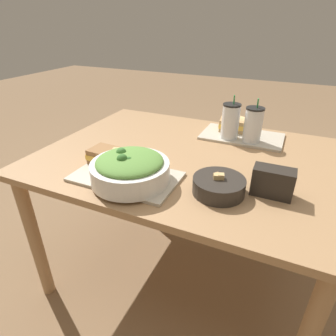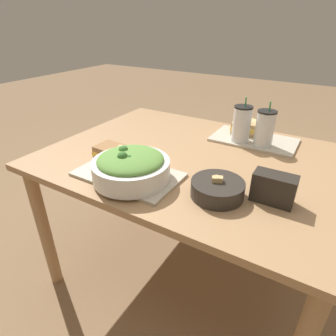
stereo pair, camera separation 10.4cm
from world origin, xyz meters
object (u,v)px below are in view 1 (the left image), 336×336
object	(u,v)px
sandwich_far	(232,125)
salad_bowl	(130,168)
baguette_near	(128,157)
drink_cup_dark	(230,122)
soup_bowl	(219,185)
drink_cup_red	(253,126)
baguette_far	(242,123)
sandwich_near	(106,156)
chip_bag	(273,182)

from	to	relation	value
sandwich_far	salad_bowl	bearing A→B (deg)	-115.65
baguette_near	drink_cup_dark	world-z (taller)	drink_cup_dark
soup_bowl	drink_cup_red	xyz separation A→B (m)	(0.03, 0.51, 0.06)
salad_bowl	soup_bowl	world-z (taller)	salad_bowl
soup_bowl	baguette_far	bearing A→B (deg)	94.42
soup_bowl	baguette_far	xyz separation A→B (m)	(-0.05, 0.65, 0.02)
salad_bowl	drink_cup_red	size ratio (longest dim) A/B	1.36
salad_bowl	sandwich_near	size ratio (longest dim) A/B	2.08
baguette_far	chip_bag	size ratio (longest dim) A/B	0.84
chip_bag	sandwich_near	bearing A→B (deg)	-175.81
sandwich_near	chip_bag	distance (m)	0.67
sandwich_far	baguette_far	size ratio (longest dim) A/B	1.24
salad_bowl	drink_cup_red	world-z (taller)	drink_cup_red
sandwich_near	drink_cup_dark	distance (m)	0.65
chip_bag	drink_cup_dark	bearing A→B (deg)	119.95
sandwich_far	drink_cup_dark	xyz separation A→B (m)	(0.01, -0.11, 0.05)
baguette_near	baguette_far	xyz separation A→B (m)	(0.35, 0.62, 0.00)
salad_bowl	baguette_near	xyz separation A→B (m)	(-0.07, 0.11, -0.02)
soup_bowl	sandwich_far	bearing A→B (deg)	98.89
baguette_near	drink_cup_red	world-z (taller)	drink_cup_red
soup_bowl	chip_bag	xyz separation A→B (m)	(0.17, 0.07, 0.02)
baguette_near	sandwich_far	world-z (taller)	baguette_near
baguette_far	drink_cup_dark	xyz separation A→B (m)	(-0.04, -0.14, 0.05)
soup_bowl	chip_bag	bearing A→B (deg)	20.93
sandwich_far	drink_cup_red	size ratio (longest dim) A/B	0.68
sandwich_near	drink_cup_red	size ratio (longest dim) A/B	0.65
drink_cup_dark	drink_cup_red	xyz separation A→B (m)	(0.11, 0.00, -0.00)
drink_cup_dark	drink_cup_red	bearing A→B (deg)	0.00
sandwich_near	drink_cup_red	xyz separation A→B (m)	(0.52, 0.50, 0.05)
soup_bowl	drink_cup_dark	world-z (taller)	drink_cup_dark
chip_bag	baguette_far	bearing A→B (deg)	110.58
drink_cup_red	sandwich_near	bearing A→B (deg)	-136.33
soup_bowl	baguette_far	world-z (taller)	baguette_far
sandwich_near	chip_bag	bearing A→B (deg)	7.61
drink_cup_dark	soup_bowl	bearing A→B (deg)	-80.46
soup_bowl	baguette_far	distance (m)	0.65
sandwich_near	sandwich_far	world-z (taller)	same
baguette_far	soup_bowl	bearing A→B (deg)	-155.59
soup_bowl	baguette_near	bearing A→B (deg)	175.22
drink_cup_dark	chip_bag	world-z (taller)	drink_cup_dark
baguette_near	chip_bag	world-z (taller)	chip_bag
drink_cup_red	salad_bowl	bearing A→B (deg)	-120.98
chip_bag	drink_cup_red	bearing A→B (deg)	107.94
baguette_far	baguette_near	bearing A→B (deg)	170.67
baguette_near	chip_bag	distance (m)	0.57
sandwich_far	drink_cup_dark	world-z (taller)	drink_cup_dark
soup_bowl	sandwich_far	distance (m)	0.63
sandwich_far	drink_cup_red	distance (m)	0.17
salad_bowl	baguette_near	distance (m)	0.13
salad_bowl	drink_cup_dark	distance (m)	0.63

